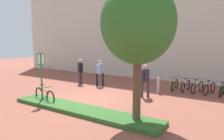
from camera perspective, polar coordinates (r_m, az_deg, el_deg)
ground_plane at (r=10.32m, az=-5.50°, el=-8.03°), size 60.00×60.00×0.00m
building_facade at (r=16.60m, az=10.83°, el=15.13°), size 28.00×1.20×10.00m
planter_strip at (r=8.44m, az=-9.18°, el=-11.11°), size 7.00×1.10×0.16m
tree_sidewalk at (r=6.81m, az=7.40°, el=12.97°), size 2.49×2.49×4.81m
parking_sign_post at (r=9.78m, az=-19.56°, el=-0.10°), size 0.13×0.35×2.35m
bike_at_sign at (r=9.99m, az=-18.68°, el=-6.85°), size 1.67×0.44×0.86m
bike_rack_cluster at (r=12.33m, az=23.15°, el=-4.39°), size 3.21×1.59×0.83m
bollard_steel at (r=11.47m, az=13.06°, el=-4.31°), size 0.16×0.16×0.90m
person_suited_dark at (r=13.85m, az=-9.03°, el=0.04°), size 0.56×0.40×1.72m
person_shirt_blue at (r=13.04m, az=-3.47°, el=-0.34°), size 0.45×0.60×1.72m
person_suited_navy at (r=10.40m, az=9.47°, el=-2.43°), size 0.42×0.60×1.72m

